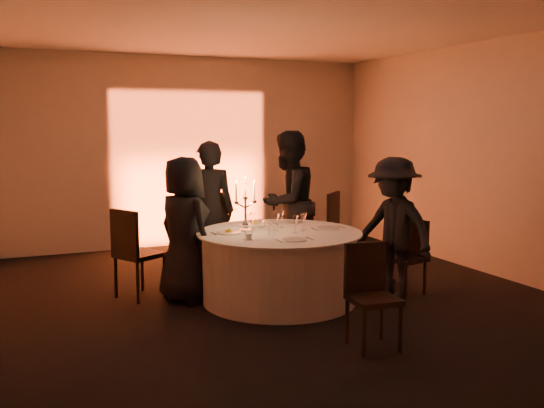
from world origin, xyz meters
name	(u,v)px	position (x,y,z in m)	size (l,w,h in m)	color
floor	(279,300)	(0.00, 0.00, 0.00)	(7.00, 7.00, 0.00)	black
ceiling	(280,21)	(0.00, 0.00, 3.00)	(7.00, 7.00, 0.00)	white
wall_back	(190,152)	(0.00, 3.50, 1.50)	(7.00, 7.00, 0.00)	beige
wall_front	(540,203)	(0.00, -3.50, 1.50)	(7.00, 7.00, 0.00)	beige
wall_right	(495,159)	(3.00, 0.00, 1.50)	(7.00, 7.00, 0.00)	beige
uplighter_fixture	(197,244)	(0.00, 3.20, 0.05)	(0.25, 0.12, 0.10)	black
banquet_table	(279,266)	(0.00, 0.00, 0.38)	(1.80, 1.80, 0.77)	black
chair_left	(133,248)	(-1.45, 0.71, 0.57)	(0.60, 0.60, 1.01)	black
chair_back_left	(210,226)	(-0.26, 1.69, 0.60)	(0.52, 0.52, 1.05)	black
chair_back_right	(324,226)	(1.12, 1.03, 0.59)	(0.65, 0.65, 1.05)	black
chair_right	(409,252)	(1.49, -0.31, 0.47)	(0.45, 0.45, 0.85)	black
chair_front	(370,289)	(0.17, -1.56, 0.50)	(0.43, 0.43, 0.90)	black
guest_left	(184,230)	(-0.96, 0.39, 0.79)	(0.78, 0.51, 1.59)	black
guest_back_left	(209,211)	(-0.42, 1.18, 0.87)	(0.63, 0.42, 1.73)	black
guest_back_right	(288,203)	(0.62, 1.11, 0.93)	(0.90, 0.70, 1.85)	black
guest_right	(393,228)	(1.22, -0.38, 0.79)	(1.02, 0.58, 1.58)	black
plate_left	(229,232)	(-0.53, 0.13, 0.79)	(0.36, 0.27, 0.08)	white
plate_back_left	(255,224)	(-0.08, 0.52, 0.79)	(0.36, 0.29, 0.08)	white
plate_back_right	(289,223)	(0.33, 0.47, 0.78)	(0.35, 0.27, 0.01)	white
plate_right	(328,228)	(0.58, -0.03, 0.78)	(0.36, 0.26, 0.01)	white
plate_front	(294,240)	(-0.06, -0.52, 0.78)	(0.36, 0.25, 0.01)	white
coffee_cup	(248,237)	(-0.48, -0.30, 0.80)	(0.11, 0.11, 0.07)	white
candelabra	(245,212)	(-0.32, 0.19, 0.98)	(0.26, 0.12, 0.62)	white
wine_glass_a	(282,216)	(0.13, 0.23, 0.91)	(0.07, 0.07, 0.19)	white
wine_glass_b	(295,221)	(0.12, -0.16, 0.91)	(0.07, 0.07, 0.19)	white
wine_glass_c	(304,218)	(0.30, -0.01, 0.91)	(0.07, 0.07, 0.19)	white
wine_glass_d	(248,219)	(-0.31, 0.16, 0.91)	(0.07, 0.07, 0.19)	white
wine_glass_e	(303,219)	(0.23, -0.11, 0.91)	(0.07, 0.07, 0.19)	white
wine_glass_f	(252,224)	(-0.38, -0.17, 0.91)	(0.07, 0.07, 0.19)	white
wine_glass_g	(277,219)	(-0.01, 0.04, 0.91)	(0.07, 0.07, 0.19)	white
wine_glass_h	(252,217)	(-0.20, 0.29, 0.91)	(0.07, 0.07, 0.19)	white
tumbler_a	(245,225)	(-0.28, 0.31, 0.82)	(0.07, 0.07, 0.09)	white
tumbler_b	(271,231)	(-0.16, -0.14, 0.82)	(0.07, 0.07, 0.09)	white
tumbler_c	(262,224)	(-0.08, 0.31, 0.82)	(0.07, 0.07, 0.09)	white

